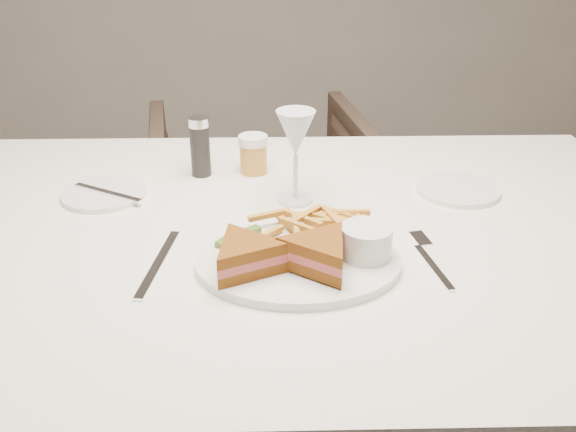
% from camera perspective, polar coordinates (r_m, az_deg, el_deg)
% --- Properties ---
extents(table, '(1.50, 1.08, 0.75)m').
position_cam_1_polar(table, '(1.33, -0.29, -15.58)').
color(table, white).
rests_on(table, ground).
extents(chair_far, '(0.72, 0.68, 0.71)m').
position_cam_1_polar(chair_far, '(2.13, -2.31, 1.25)').
color(chair_far, '#4A392D').
rests_on(chair_far, ground).
extents(table_setting, '(0.84, 0.61, 0.18)m').
position_cam_1_polar(table_setting, '(1.06, 0.32, -0.23)').
color(table_setting, white).
rests_on(table_setting, table).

